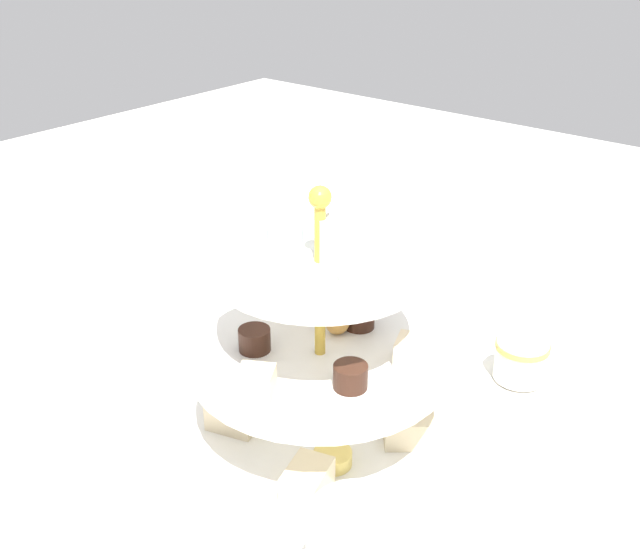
{
  "coord_description": "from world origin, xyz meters",
  "views": [
    {
      "loc": [
        0.37,
        -0.46,
        0.48
      ],
      "look_at": [
        0.0,
        0.0,
        0.18
      ],
      "focal_mm": 42.04,
      "sensor_mm": 36.0,
      "label": 1
    }
  ],
  "objects_px": {
    "tiered_serving_stand": "(321,374)",
    "water_glass_short_left": "(428,310)",
    "butter_knife_left": "(19,496)",
    "butter_knife_right": "(622,514)",
    "water_glass_mid_back": "(251,307)",
    "teacup_with_saucer": "(520,363)"
  },
  "relations": [
    {
      "from": "teacup_with_saucer",
      "to": "water_glass_mid_back",
      "type": "relative_size",
      "value": 0.99
    },
    {
      "from": "tiered_serving_stand",
      "to": "water_glass_mid_back",
      "type": "height_order",
      "value": "tiered_serving_stand"
    },
    {
      "from": "water_glass_short_left",
      "to": "butter_knife_right",
      "type": "relative_size",
      "value": 0.49
    },
    {
      "from": "tiered_serving_stand",
      "to": "butter_knife_right",
      "type": "height_order",
      "value": "tiered_serving_stand"
    },
    {
      "from": "butter_knife_right",
      "to": "water_glass_mid_back",
      "type": "distance_m",
      "value": 0.45
    },
    {
      "from": "tiered_serving_stand",
      "to": "teacup_with_saucer",
      "type": "bearing_deg",
      "value": 64.45
    },
    {
      "from": "water_glass_short_left",
      "to": "teacup_with_saucer",
      "type": "xyz_separation_m",
      "value": [
        0.13,
        -0.01,
        -0.02
      ]
    },
    {
      "from": "tiered_serving_stand",
      "to": "water_glass_short_left",
      "type": "bearing_deg",
      "value": 95.52
    },
    {
      "from": "butter_knife_left",
      "to": "teacup_with_saucer",
      "type": "bearing_deg",
      "value": 97.8
    },
    {
      "from": "water_glass_mid_back",
      "to": "butter_knife_left",
      "type": "bearing_deg",
      "value": -85.67
    },
    {
      "from": "tiered_serving_stand",
      "to": "water_glass_mid_back",
      "type": "bearing_deg",
      "value": 152.79
    },
    {
      "from": "butter_knife_left",
      "to": "butter_knife_right",
      "type": "distance_m",
      "value": 0.53
    },
    {
      "from": "teacup_with_saucer",
      "to": "butter_knife_right",
      "type": "relative_size",
      "value": 0.53
    },
    {
      "from": "butter_knife_right",
      "to": "water_glass_mid_back",
      "type": "relative_size",
      "value": 1.86
    },
    {
      "from": "butter_knife_left",
      "to": "water_glass_mid_back",
      "type": "relative_size",
      "value": 1.86
    },
    {
      "from": "teacup_with_saucer",
      "to": "butter_knife_right",
      "type": "height_order",
      "value": "teacup_with_saucer"
    },
    {
      "from": "butter_knife_right",
      "to": "water_glass_mid_back",
      "type": "height_order",
      "value": "water_glass_mid_back"
    },
    {
      "from": "butter_knife_left",
      "to": "water_glass_mid_back",
      "type": "height_order",
      "value": "water_glass_mid_back"
    },
    {
      "from": "teacup_with_saucer",
      "to": "butter_knife_left",
      "type": "relative_size",
      "value": 0.53
    },
    {
      "from": "teacup_with_saucer",
      "to": "water_glass_mid_back",
      "type": "bearing_deg",
      "value": -156.96
    },
    {
      "from": "butter_knife_right",
      "to": "tiered_serving_stand",
      "type": "bearing_deg",
      "value": 82.52
    },
    {
      "from": "tiered_serving_stand",
      "to": "teacup_with_saucer",
      "type": "relative_size",
      "value": 3.3
    }
  ]
}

